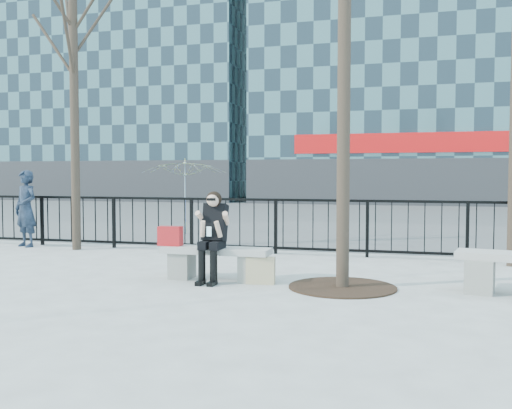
# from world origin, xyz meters

# --- Properties ---
(ground) EXTENTS (120.00, 120.00, 0.00)m
(ground) POSITION_xyz_m (0.00, 0.00, 0.00)
(ground) COLOR gray
(ground) RESTS_ON ground
(street_surface) EXTENTS (60.00, 23.00, 0.01)m
(street_surface) POSITION_xyz_m (0.00, 15.00, 0.00)
(street_surface) COLOR #474747
(street_surface) RESTS_ON ground
(railing) EXTENTS (14.00, 0.06, 1.10)m
(railing) POSITION_xyz_m (0.00, 3.00, 0.55)
(railing) COLOR black
(railing) RESTS_ON ground
(building_left) EXTENTS (16.20, 10.20, 22.60)m
(building_left) POSITION_xyz_m (-15.00, 27.00, 11.30)
(building_left) COLOR #466C70
(building_left) RESTS_ON ground
(tree_left) EXTENTS (2.80, 2.80, 6.50)m
(tree_left) POSITION_xyz_m (-4.00, 2.50, 4.86)
(tree_left) COLOR black
(tree_left) RESTS_ON ground
(tree_grate) EXTENTS (1.50, 1.50, 0.02)m
(tree_grate) POSITION_xyz_m (1.90, -0.10, 0.01)
(tree_grate) COLOR black
(tree_grate) RESTS_ON ground
(bench_main) EXTENTS (1.65, 0.46, 0.49)m
(bench_main) POSITION_xyz_m (0.00, 0.00, 0.30)
(bench_main) COLOR slate
(bench_main) RESTS_ON ground
(seated_woman) EXTENTS (0.50, 0.64, 1.34)m
(seated_woman) POSITION_xyz_m (0.00, -0.16, 0.67)
(seated_woman) COLOR black
(seated_woman) RESTS_ON ground
(handbag) EXTENTS (0.37, 0.18, 0.30)m
(handbag) POSITION_xyz_m (-0.75, 0.02, 0.64)
(handbag) COLOR #B11519
(handbag) RESTS_ON bench_main
(shopping_bag) EXTENTS (0.42, 0.19, 0.39)m
(shopping_bag) POSITION_xyz_m (0.72, -0.12, 0.19)
(shopping_bag) COLOR #C2AE89
(shopping_bag) RESTS_ON ground
(standing_man) EXTENTS (0.71, 0.58, 1.68)m
(standing_man) POSITION_xyz_m (-5.33, 2.63, 0.84)
(standing_man) COLOR black
(standing_man) RESTS_ON ground
(vendor_umbrella) EXTENTS (2.64, 2.68, 2.01)m
(vendor_umbrella) POSITION_xyz_m (-3.00, 6.01, 1.00)
(vendor_umbrella) COLOR yellow
(vendor_umbrella) RESTS_ON ground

